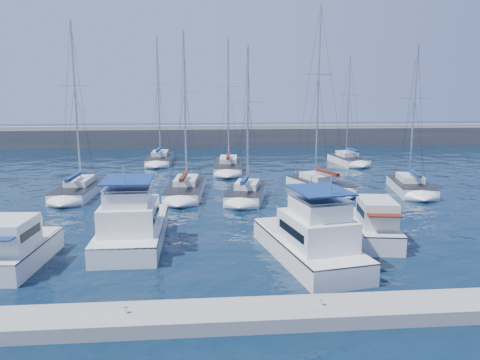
{
  "coord_description": "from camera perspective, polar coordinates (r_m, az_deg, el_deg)",
  "views": [
    {
      "loc": [
        -4.96,
        -28.75,
        9.4
      ],
      "look_at": [
        -2.04,
        4.38,
        3.0
      ],
      "focal_mm": 35.0,
      "sensor_mm": 36.0,
      "label": 1
    }
  ],
  "objects": [
    {
      "name": "motor_yacht_port_outer",
      "position": [
        28.19,
        -25.75,
        -7.69
      ],
      "size": [
        3.29,
        6.5,
        3.2
      ],
      "rotation": [
        0.0,
        0.0,
        -0.08
      ],
      "color": "silver",
      "rests_on": "ground"
    },
    {
      "name": "sailboat_back_b",
      "position": [
        55.78,
        -1.42,
        1.72
      ],
      "size": [
        3.93,
        9.83,
        15.76
      ],
      "rotation": [
        0.0,
        0.0,
        -0.08
      ],
      "color": "silver",
      "rests_on": "ground"
    },
    {
      "name": "sailboat_mid_e",
      "position": [
        46.82,
        20.08,
        -0.72
      ],
      "size": [
        4.44,
        7.99,
        13.88
      ],
      "rotation": [
        0.0,
        0.0,
        -0.19
      ],
      "color": "silver",
      "rests_on": "ground"
    },
    {
      "name": "sailboat_mid_d",
      "position": [
        45.24,
        9.64,
        -0.53
      ],
      "size": [
        5.37,
        8.22,
        17.48
      ],
      "rotation": [
        0.0,
        0.0,
        0.31
      ],
      "color": "silver",
      "rests_on": "ground"
    },
    {
      "name": "motor_yacht_port_inner",
      "position": [
        29.78,
        -13.02,
        -5.51
      ],
      "size": [
        3.79,
        9.53,
        4.69
      ],
      "rotation": [
        0.0,
        0.0,
        -0.0
      ],
      "color": "silver",
      "rests_on": "ground"
    },
    {
      "name": "sailboat_back_a",
      "position": [
        62.2,
        -9.73,
        2.55
      ],
      "size": [
        3.21,
        8.24,
        16.46
      ],
      "rotation": [
        0.0,
        0.0,
        -0.02
      ],
      "color": "silver",
      "rests_on": "ground"
    },
    {
      "name": "dock_cleat_near_port",
      "position": [
        19.99,
        -13.75,
        -15.16
      ],
      "size": [
        0.16,
        0.16,
        0.25
      ],
      "primitive_type": "cylinder",
      "color": "silver",
      "rests_on": "dock"
    },
    {
      "name": "motor_yacht_stbd_outer",
      "position": [
        30.94,
        16.02,
        -5.41
      ],
      "size": [
        3.42,
        7.07,
        3.2
      ],
      "rotation": [
        0.0,
        0.0,
        -0.15
      ],
      "color": "silver",
      "rests_on": "ground"
    },
    {
      "name": "breakwater",
      "position": [
        81.33,
        -1.52,
        5.0
      ],
      "size": [
        160.0,
        6.0,
        4.45
      ],
      "color": "#424244",
      "rests_on": "ground"
    },
    {
      "name": "sailboat_back_c",
      "position": [
        62.38,
        13.02,
        2.43
      ],
      "size": [
        3.76,
        7.24,
        14.09
      ],
      "rotation": [
        0.0,
        0.0,
        0.1
      ],
      "color": "silver",
      "rests_on": "ground"
    },
    {
      "name": "sailboat_mid_b",
      "position": [
        42.95,
        -6.64,
        -1.12
      ],
      "size": [
        3.79,
        8.85,
        14.85
      ],
      "rotation": [
        0.0,
        0.0,
        -0.09
      ],
      "color": "silver",
      "rests_on": "ground"
    },
    {
      "name": "ground",
      "position": [
        30.65,
        4.56,
        -7.0
      ],
      "size": [
        220.0,
        220.0,
        0.0
      ],
      "primitive_type": "plane",
      "color": "black",
      "rests_on": "ground"
    },
    {
      "name": "sailboat_mid_a",
      "position": [
        44.83,
        -19.07,
        -1.12
      ],
      "size": [
        3.42,
        8.26,
        15.76
      ],
      "rotation": [
        0.0,
        0.0,
        -0.04
      ],
      "color": "silver",
      "rests_on": "ground"
    },
    {
      "name": "motor_yacht_stbd_inner",
      "position": [
        26.5,
        8.66,
        -7.41
      ],
      "size": [
        5.21,
        9.72,
        4.69
      ],
      "rotation": [
        0.0,
        0.0,
        0.19
      ],
      "color": "silver",
      "rests_on": "ground"
    },
    {
      "name": "dock",
      "position": [
        20.56,
        9.84,
        -15.56
      ],
      "size": [
        40.0,
        2.2,
        0.6
      ],
      "primitive_type": "cube",
      "color": "gray",
      "rests_on": "ground"
    },
    {
      "name": "sailboat_mid_c",
      "position": [
        40.83,
        0.79,
        -1.66
      ],
      "size": [
        4.43,
        7.11,
        13.43
      ],
      "rotation": [
        0.0,
        0.0,
        -0.24
      ],
      "color": "silver",
      "rests_on": "ground"
    },
    {
      "name": "dock_cleat_centre",
      "position": [
        20.37,
        9.88,
        -14.48
      ],
      "size": [
        0.16,
        0.16,
        0.25
      ],
      "primitive_type": "cylinder",
      "color": "silver",
      "rests_on": "dock"
    }
  ]
}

